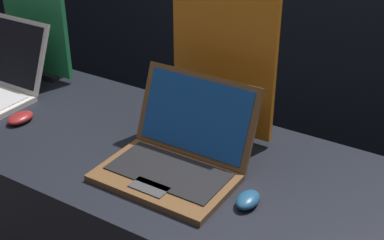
{
  "coord_description": "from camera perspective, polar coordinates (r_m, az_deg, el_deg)",
  "views": [
    {
      "loc": [
        0.73,
        -0.81,
        1.78
      ],
      "look_at": [
        0.0,
        0.35,
        1.04
      ],
      "focal_mm": 50.0,
      "sensor_mm": 36.0,
      "label": 1
    }
  ],
  "objects": [
    {
      "name": "mouse_front",
      "position": [
        1.95,
        -17.84,
        0.22
      ],
      "size": [
        0.07,
        0.1,
        0.03
      ],
      "color": "maroon",
      "rests_on": "display_counter"
    },
    {
      "name": "laptop_middle",
      "position": [
        1.57,
        -1.55,
        -3.49
      ],
      "size": [
        0.39,
        0.35,
        0.26
      ],
      "color": "brown",
      "rests_on": "display_counter"
    },
    {
      "name": "promo_stand_front",
      "position": [
        2.24,
        -16.3,
        9.63
      ],
      "size": [
        0.32,
        0.07,
        0.45
      ],
      "color": "black",
      "rests_on": "display_counter"
    },
    {
      "name": "mouse_middle",
      "position": [
        1.46,
        5.98,
        -8.47
      ],
      "size": [
        0.06,
        0.09,
        0.03
      ],
      "color": "navy",
      "rests_on": "display_counter"
    },
    {
      "name": "promo_stand_middle",
      "position": [
        1.69,
        3.32,
        6.01
      ],
      "size": [
        0.36,
        0.07,
        0.52
      ],
      "color": "black",
      "rests_on": "display_counter"
    }
  ]
}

